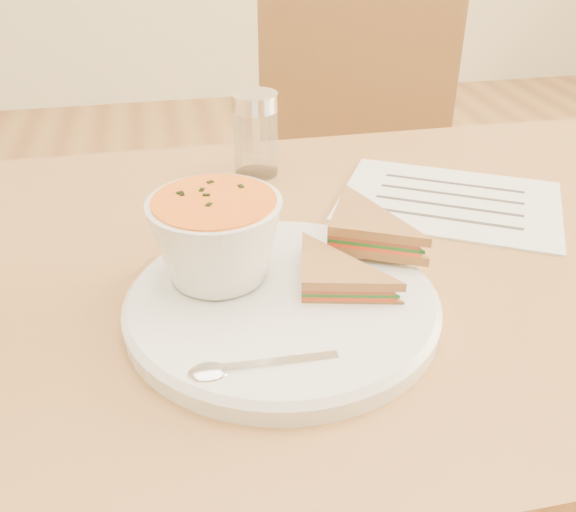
{
  "coord_description": "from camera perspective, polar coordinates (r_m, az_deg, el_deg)",
  "views": [
    {
      "loc": [
        -0.22,
        -0.59,
        1.12
      ],
      "look_at": [
        -0.12,
        -0.08,
        0.8
      ],
      "focal_mm": 40.0,
      "sensor_mm": 36.0,
      "label": 1
    }
  ],
  "objects": [
    {
      "name": "sandwich_half_b",
      "position": [
        0.65,
        3.49,
        1.39
      ],
      "size": [
        0.14,
        0.14,
        0.03
      ],
      "primitive_type": null,
      "rotation": [
        0.0,
        0.0,
        -0.45
      ],
      "color": "#A66D3A",
      "rests_on": "plate"
    },
    {
      "name": "chair_far",
      "position": [
        1.33,
        5.38,
        1.26
      ],
      "size": [
        0.51,
        0.51,
        0.91
      ],
      "primitive_type": null,
      "rotation": [
        0.0,
        0.0,
        2.84
      ],
      "color": "brown",
      "rests_on": "floor"
    },
    {
      "name": "soup_bowl",
      "position": [
        0.62,
        -6.36,
        1.18
      ],
      "size": [
        0.14,
        0.14,
        0.09
      ],
      "primitive_type": null,
      "rotation": [
        0.0,
        0.0,
        -0.1
      ],
      "color": "white",
      "rests_on": "plate"
    },
    {
      "name": "sandwich_half_a",
      "position": [
        0.59,
        1.21,
        -3.56
      ],
      "size": [
        0.11,
        0.11,
        0.03
      ],
      "primitive_type": null,
      "rotation": [
        0.0,
        0.0,
        -0.23
      ],
      "color": "#A66D3A",
      "rests_on": "plate"
    },
    {
      "name": "dining_table",
      "position": [
        0.97,
        6.29,
        -18.66
      ],
      "size": [
        1.0,
        0.7,
        0.75
      ],
      "primitive_type": null,
      "color": "brown",
      "rests_on": "floor"
    },
    {
      "name": "condiment_shaker",
      "position": [
        0.89,
        -2.91,
        10.74
      ],
      "size": [
        0.07,
        0.07,
        0.11
      ],
      "primitive_type": null,
      "rotation": [
        0.0,
        0.0,
        -0.16
      ],
      "color": "silver",
      "rests_on": "dining_table"
    },
    {
      "name": "plate",
      "position": [
        0.61,
        -0.54,
        -4.4
      ],
      "size": [
        0.32,
        0.32,
        0.02
      ],
      "primitive_type": null,
      "rotation": [
        0.0,
        0.0,
        0.07
      ],
      "color": "white",
      "rests_on": "dining_table"
    },
    {
      "name": "spoon",
      "position": [
        0.53,
        -1.68,
        -9.62
      ],
      "size": [
        0.17,
        0.03,
        0.01
      ],
      "primitive_type": null,
      "rotation": [
        0.0,
        0.0,
        0.01
      ],
      "color": "silver",
      "rests_on": "plate"
    },
    {
      "name": "paper_menu",
      "position": [
        0.85,
        14.15,
        4.75
      ],
      "size": [
        0.33,
        0.31,
        0.0
      ],
      "primitive_type": null,
      "rotation": [
        0.0,
        0.0,
        -0.52
      ],
      "color": "white",
      "rests_on": "dining_table"
    }
  ]
}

